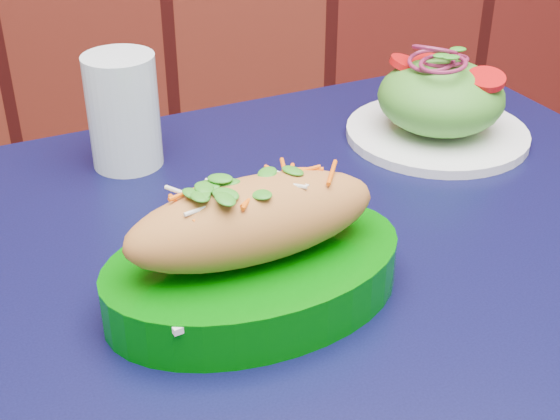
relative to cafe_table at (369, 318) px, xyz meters
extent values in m
cube|color=black|center=(0.00, 0.00, 0.07)|extent=(1.01, 1.01, 0.03)
cylinder|color=black|center=(-0.41, 0.21, -0.30)|extent=(0.04, 0.04, 0.72)
cylinder|color=black|center=(0.21, 0.41, -0.30)|extent=(0.04, 0.04, 0.72)
cube|color=white|center=(-0.13, -0.06, 0.13)|extent=(0.23, 0.19, 0.01)
ellipsoid|color=#C4773E|center=(-0.13, -0.06, 0.17)|extent=(0.24, 0.15, 0.07)
cylinder|color=white|center=(0.14, 0.24, 0.09)|extent=(0.23, 0.23, 0.01)
ellipsoid|color=#4C992D|center=(0.14, 0.24, 0.14)|extent=(0.16, 0.16, 0.09)
cylinder|color=red|center=(0.18, 0.21, 0.18)|extent=(0.05, 0.05, 0.01)
cylinder|color=red|center=(0.10, 0.27, 0.18)|extent=(0.05, 0.05, 0.01)
cylinder|color=red|center=(0.14, 0.29, 0.18)|extent=(0.05, 0.05, 0.01)
torus|color=maroon|center=(0.14, 0.24, 0.19)|extent=(0.06, 0.06, 0.01)
torus|color=maroon|center=(0.14, 0.24, 0.19)|extent=(0.06, 0.06, 0.01)
torus|color=maroon|center=(0.14, 0.24, 0.20)|extent=(0.06, 0.06, 0.01)
torus|color=maroon|center=(0.14, 0.24, 0.20)|extent=(0.06, 0.06, 0.01)
cylinder|color=silver|center=(-0.25, 0.22, 0.15)|extent=(0.08, 0.08, 0.13)
camera|label=1|loc=(-0.18, -0.63, 0.51)|focal=50.00mm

